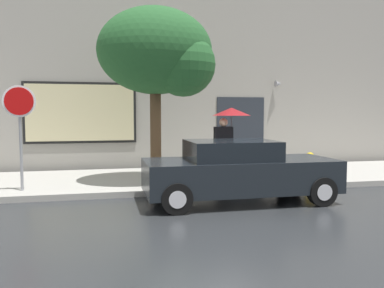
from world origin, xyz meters
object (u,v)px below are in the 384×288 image
(pedestrian_with_umbrella, at_px, (229,122))
(street_tree, at_px, (161,54))
(parked_car, at_px, (238,171))
(stop_sign, at_px, (20,117))
(fire_hydrant, at_px, (310,165))

(pedestrian_with_umbrella, distance_m, street_tree, 2.61)
(parked_car, relative_size, street_tree, 0.92)
(pedestrian_with_umbrella, bearing_deg, stop_sign, -175.90)
(parked_car, relative_size, stop_sign, 1.70)
(parked_car, bearing_deg, street_tree, 123.29)
(street_tree, relative_size, stop_sign, 1.85)
(parked_car, height_order, street_tree, street_tree)
(fire_hydrant, distance_m, street_tree, 5.34)
(parked_car, bearing_deg, fire_hydrant, 34.64)
(parked_car, xyz_separation_m, street_tree, (-1.44, 2.19, 2.89))
(fire_hydrant, height_order, stop_sign, stop_sign)
(parked_car, height_order, stop_sign, stop_sign)
(fire_hydrant, xyz_separation_m, stop_sign, (-7.84, -0.34, 1.43))
(parked_car, relative_size, pedestrian_with_umbrella, 2.13)
(fire_hydrant, bearing_deg, parked_car, -145.36)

